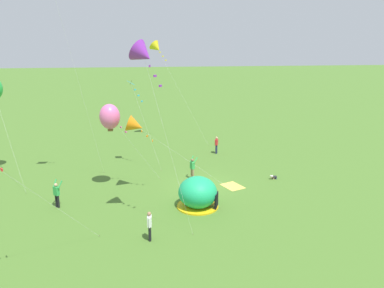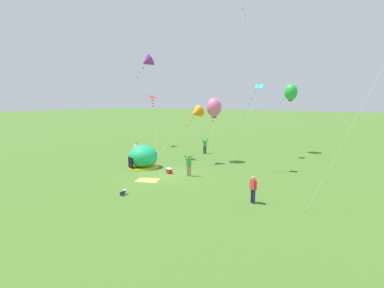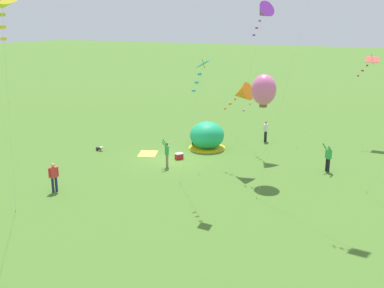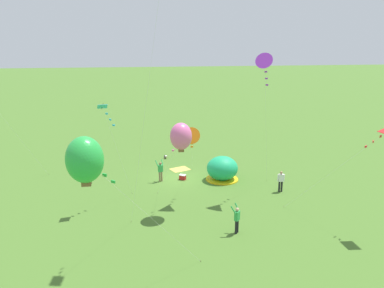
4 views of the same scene
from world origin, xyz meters
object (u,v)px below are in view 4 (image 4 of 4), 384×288
popup_tent (222,169)px  kite_green (85,160)px  kite_orange (192,136)px  person_near_tent (83,162)px  kite_cyan (105,112)px  toddler_crawling (166,157)px  cooler_box (183,177)px  kite_purple (265,64)px  person_center_field (281,180)px  kite_pink (181,136)px  person_arms_raised (237,218)px  person_flying_kite (160,170)px

popup_tent → kite_green: kite_green is taller
popup_tent → kite_orange: size_ratio=0.35×
person_near_tent → kite_cyan: size_ratio=0.22×
toddler_crawling → person_near_tent: 8.48m
cooler_box → kite_cyan: size_ratio=0.08×
kite_orange → kite_purple: bearing=-173.5°
cooler_box → person_center_field: size_ratio=0.37×
kite_pink → kite_cyan: kite_cyan is taller
kite_purple → kite_pink: bearing=20.6°
person_center_field → kite_purple: size_ratio=0.16×
person_near_tent → kite_cyan: 10.35m
popup_tent → person_center_field: popup_tent is taller
cooler_box → kite_cyan: 10.09m
person_arms_raised → kite_cyan: bearing=-33.3°
person_flying_kite → kite_green: 17.37m
toddler_crawling → person_center_field: 13.26m
person_arms_raised → kite_pink: (3.04, -3.53, 4.52)m
cooler_box → kite_purple: size_ratio=0.06×
person_near_tent → kite_pink: size_ratio=0.27×
toddler_crawling → kite_green: 23.85m
person_flying_kite → kite_orange: 6.30m
person_near_tent → kite_orange: kite_orange is taller
cooler_box → kite_orange: bearing=91.4°
cooler_box → kite_purple: 12.01m
kite_orange → kite_green: (6.06, 11.35, 2.12)m
popup_tent → person_arms_raised: bearing=82.2°
toddler_crawling → kite_orange: kite_orange is taller
person_flying_kite → kite_green: bearing=75.7°
popup_tent → toddler_crawling: 8.22m
kite_pink → kite_orange: (-1.02, -1.82, -0.49)m
toddler_crawling → kite_purple: (-6.54, 10.28, 9.91)m
person_near_tent → kite_green: kite_green is taller
person_flying_kite → kite_orange: bearing=114.8°
person_flying_kite → kite_orange: (-2.03, 4.40, 4.02)m
cooler_box → person_flying_kite: size_ratio=0.34×
kite_cyan → kite_orange: (-6.01, -0.08, -1.96)m
kite_cyan → kite_green: bearing=89.8°
person_center_field → person_arms_raised: bearing=48.5°
popup_tent → kite_purple: bearing=123.2°
toddler_crawling → kite_green: size_ratio=0.07×
toddler_crawling → kite_pink: kite_pink is taller
popup_tent → person_near_tent: bearing=-17.5°
kite_purple → kite_green: kite_purple is taller
toddler_crawling → person_near_tent: (7.86, 3.08, 0.79)m
kite_pink → cooler_box: bearing=-98.1°
cooler_box → toddler_crawling: cooler_box is taller
person_near_tent → kite_pink: bearing=129.2°
person_center_field → kite_green: (13.36, 11.97, 6.17)m
kite_cyan → kite_green: kite_green is taller
cooler_box → kite_purple: (-5.60, 3.91, 9.87)m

